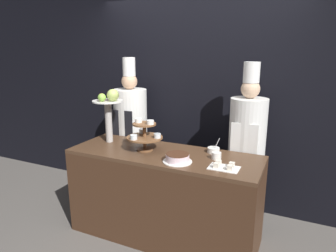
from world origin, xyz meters
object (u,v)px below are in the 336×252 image
at_px(chef_center_left, 247,141).
at_px(tiered_stand, 145,134).
at_px(serving_bowl_far, 214,150).
at_px(fruit_pedestal, 109,106).
at_px(chef_left, 131,127).
at_px(cake_round, 177,158).
at_px(cake_square_tray, 224,166).
at_px(cup_white, 216,156).

bearing_deg(chef_center_left, tiered_stand, -148.82).
xyz_separation_m(serving_bowl_far, chef_center_left, (0.26, 0.34, 0.03)).
bearing_deg(fruit_pedestal, chef_left, 93.36).
distance_m(fruit_pedestal, serving_bowl_far, 1.20).
xyz_separation_m(fruit_pedestal, chef_center_left, (1.39, 0.47, -0.34)).
xyz_separation_m(fruit_pedestal, cake_round, (0.91, -0.25, -0.37)).
relative_size(cake_round, chef_left, 0.15).
bearing_deg(cake_square_tray, cake_round, -176.03).
bearing_deg(serving_bowl_far, tiered_stand, -161.74).
bearing_deg(fruit_pedestal, cake_square_tray, -9.51).
distance_m(cake_square_tray, chef_center_left, 0.69).
xyz_separation_m(fruit_pedestal, chef_left, (-0.03, 0.47, -0.34)).
bearing_deg(tiered_stand, cup_white, 4.04).
xyz_separation_m(chef_left, chef_center_left, (1.42, 0.00, -0.00)).
relative_size(tiered_stand, cup_white, 4.08).
distance_m(tiered_stand, serving_bowl_far, 0.70).
distance_m(fruit_pedestal, cake_round, 1.01).
xyz_separation_m(cake_square_tray, chef_left, (-1.36, 0.69, 0.05)).
xyz_separation_m(serving_bowl_far, chef_left, (-1.16, 0.34, 0.04)).
distance_m(fruit_pedestal, chef_left, 0.58).
relative_size(tiered_stand, chef_left, 0.20).
xyz_separation_m(fruit_pedestal, serving_bowl_far, (1.13, 0.13, -0.38)).
distance_m(cake_round, cake_square_tray, 0.42).
height_order(chef_left, chef_center_left, chef_left).
xyz_separation_m(cake_square_tray, chef_center_left, (0.06, 0.69, 0.04)).
distance_m(cake_square_tray, serving_bowl_far, 0.40).
height_order(cup_white, chef_left, chef_left).
xyz_separation_m(tiered_stand, chef_left, (-0.51, 0.55, -0.10)).
bearing_deg(cake_round, chef_left, 142.46).
bearing_deg(cake_square_tray, cup_white, 122.73).
height_order(cake_round, cake_square_tray, cake_round).
distance_m(tiered_stand, cake_round, 0.48).
xyz_separation_m(cup_white, chef_left, (-1.24, 0.50, 0.03)).
relative_size(cup_white, serving_bowl_far, 0.58).
relative_size(fruit_pedestal, cake_round, 2.21).
distance_m(cup_white, cake_square_tray, 0.23).
distance_m(tiered_stand, cup_white, 0.74).
bearing_deg(chef_center_left, serving_bowl_far, -127.64).
bearing_deg(chef_center_left, cup_white, -110.22).
bearing_deg(chef_left, cake_square_tray, -26.96).
distance_m(serving_bowl_far, chef_left, 1.21).
xyz_separation_m(cake_square_tray, serving_bowl_far, (-0.20, 0.35, 0.01)).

